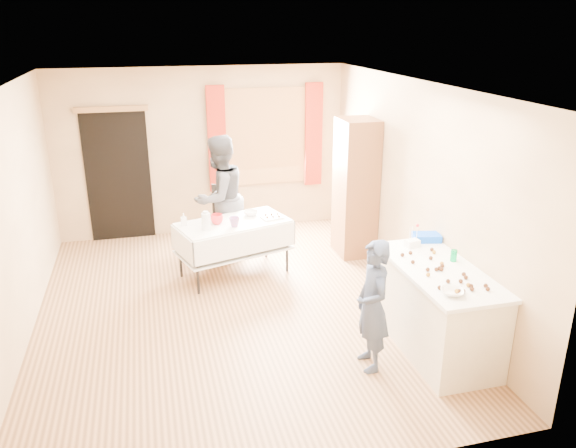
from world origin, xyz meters
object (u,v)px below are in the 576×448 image
object	(u,v)px
counter	(436,309)
woman	(220,198)
cabinet	(356,188)
chair	(227,230)
party_table	(234,243)
girl	(372,306)

from	to	relation	value
counter	woman	bearing A→B (deg)	121.41
cabinet	chair	world-z (taller)	cabinet
counter	woman	xyz separation A→B (m)	(-1.80, 2.95, 0.43)
party_table	counter	bearing A→B (deg)	-70.13
girl	woman	world-z (taller)	woman
party_table	girl	bearing A→B (deg)	-85.77
cabinet	girl	distance (m)	2.93
counter	girl	bearing A→B (deg)	-169.25
chair	woman	distance (m)	0.68
cabinet	girl	xyz separation A→B (m)	(-0.88, -2.78, -0.32)
counter	chair	distance (m)	3.66
counter	chair	xyz separation A→B (m)	(-1.68, 3.24, -0.17)
counter	woman	distance (m)	3.49
counter	girl	xyz separation A→B (m)	(-0.78, -0.15, 0.21)
girl	woman	size ratio (longest dim) A/B	0.75
chair	cabinet	bearing A→B (deg)	-11.67
chair	counter	bearing A→B (deg)	-55.24
cabinet	counter	bearing A→B (deg)	-92.18
girl	cabinet	bearing A→B (deg)	164.56
girl	chair	bearing A→B (deg)	-162.97
chair	woman	xyz separation A→B (m)	(-0.12, -0.29, 0.60)
girl	party_table	bearing A→B (deg)	-156.91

